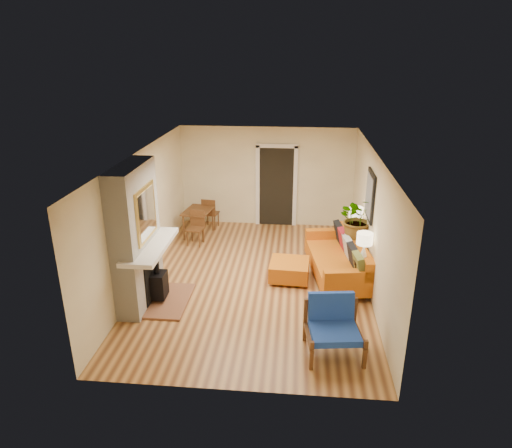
% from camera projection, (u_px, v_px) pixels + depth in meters
% --- Properties ---
extents(room_shell, '(6.50, 6.50, 6.50)m').
position_uv_depth(room_shell, '(289.00, 186.00, 11.29)').
color(room_shell, tan).
rests_on(room_shell, ground).
extents(fireplace, '(1.09, 1.68, 2.60)m').
position_uv_depth(fireplace, '(138.00, 239.00, 8.14)').
color(fireplace, white).
rests_on(fireplace, ground).
extents(sofa, '(1.28, 2.35, 0.88)m').
position_uv_depth(sofa, '(341.00, 259.00, 9.36)').
color(sofa, silver).
rests_on(sofa, ground).
extents(ottoman, '(0.82, 0.82, 0.39)m').
position_uv_depth(ottoman, '(289.00, 269.00, 9.28)').
color(ottoman, silver).
rests_on(ottoman, ground).
extents(blue_chair, '(0.94, 0.92, 0.88)m').
position_uv_depth(blue_chair, '(333.00, 323.00, 7.02)').
color(blue_chair, brown).
rests_on(blue_chair, ground).
extents(dining_table, '(0.80, 1.56, 0.82)m').
position_uv_depth(dining_table, '(201.00, 215.00, 11.38)').
color(dining_table, brown).
rests_on(dining_table, ground).
extents(console_table, '(0.34, 1.85, 0.72)m').
position_uv_depth(console_table, '(358.00, 250.00, 9.32)').
color(console_table, black).
rests_on(console_table, ground).
extents(lamp_near, '(0.30, 0.30, 0.54)m').
position_uv_depth(lamp_near, '(364.00, 243.00, 8.43)').
color(lamp_near, white).
rests_on(lamp_near, console_table).
extents(lamp_far, '(0.30, 0.30, 0.54)m').
position_uv_depth(lamp_far, '(356.00, 216.00, 9.78)').
color(lamp_far, white).
rests_on(lamp_far, console_table).
extents(houseplant, '(1.03, 0.95, 0.94)m').
position_uv_depth(houseplant, '(358.00, 218.00, 9.29)').
color(houseplant, '#1E5919').
rests_on(houseplant, console_table).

